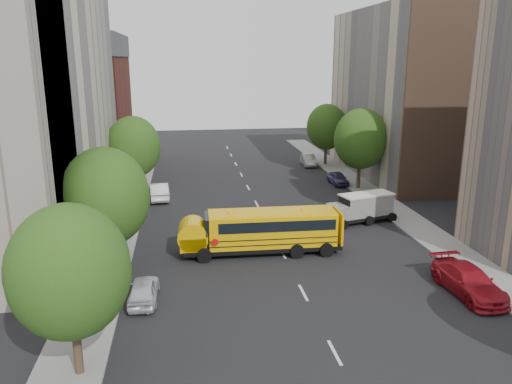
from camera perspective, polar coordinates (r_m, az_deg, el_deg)
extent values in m
plane|color=black|center=(35.96, 2.41, -5.81)|extent=(120.00, 120.00, 0.00)
cube|color=slate|center=(40.41, -15.24, -3.88)|extent=(3.00, 80.00, 0.12)
cube|color=slate|center=(43.87, 16.11, -2.45)|extent=(3.00, 80.00, 0.12)
cube|color=silver|center=(45.31, 0.08, -1.36)|extent=(0.15, 64.00, 0.01)
cube|color=beige|center=(40.81, -25.27, 9.71)|extent=(10.00, 26.00, 20.00)
cube|color=maroon|center=(62.43, -19.24, 8.41)|extent=(10.00, 15.00, 13.00)
cube|color=#BAA990|center=(58.46, 16.61, 10.69)|extent=(10.00, 22.00, 18.00)
cube|color=brown|center=(48.71, 22.02, 9.49)|extent=(10.10, 0.30, 18.00)
cylinder|color=gold|center=(70.18, 22.12, 17.82)|extent=(1.00, 1.00, 35.00)
cylinder|color=#38281C|center=(22.65, -19.75, -16.21)|extent=(0.36, 0.36, 2.70)
ellipsoid|color=#1F4312|center=(21.19, -20.54, -8.52)|extent=(4.80, 4.80, 5.52)
cylinder|color=#38281C|center=(31.49, -16.34, -6.71)|extent=(0.36, 0.36, 2.88)
ellipsoid|color=#1F4312|center=(30.40, -16.82, -0.53)|extent=(5.12, 5.12, 5.89)
cylinder|color=#38281C|center=(48.59, -13.58, 1.04)|extent=(0.36, 0.36, 2.81)
ellipsoid|color=#1F4312|center=(47.90, -13.83, 5.03)|extent=(4.99, 4.99, 5.74)
cylinder|color=#38281C|center=(51.37, 11.65, 1.98)|extent=(0.36, 0.36, 2.95)
ellipsoid|color=#1F4312|center=(50.70, 11.86, 5.96)|extent=(5.25, 5.25, 6.04)
cylinder|color=#38281C|center=(62.56, 7.95, 4.35)|extent=(0.36, 0.36, 2.74)
ellipsoid|color=#1F4312|center=(62.04, 8.06, 7.38)|extent=(4.86, 4.86, 5.59)
cube|color=black|center=(33.97, 0.65, -6.13)|extent=(10.61, 2.63, 0.28)
cube|color=#E5A904|center=(33.64, 1.77, -4.13)|extent=(8.54, 2.54, 2.17)
cube|color=#E5A904|center=(33.50, -6.75, -5.51)|extent=(1.74, 2.20, 0.94)
cube|color=black|center=(33.14, -5.10, -3.62)|extent=(0.52, 2.18, 1.13)
cube|color=#E5A904|center=(33.30, 1.79, -2.33)|extent=(8.53, 2.35, 0.13)
cube|color=black|center=(33.52, 2.10, -3.35)|extent=(7.78, 2.58, 0.71)
cube|color=black|center=(33.90, 1.76, -5.33)|extent=(8.54, 2.59, 0.06)
cube|color=black|center=(33.77, 1.77, -4.73)|extent=(8.54, 2.59, 0.06)
cube|color=#E5A904|center=(34.54, 8.84, -3.79)|extent=(0.19, 2.36, 2.17)
cube|color=#E5A904|center=(32.99, -2.59, -2.34)|extent=(0.58, 0.58, 0.09)
cube|color=#E5A904|center=(33.66, 5.44, -2.04)|extent=(0.58, 0.58, 0.09)
cylinder|color=#E5A904|center=(33.34, -6.78, -4.76)|extent=(2.03, 2.21, 1.98)
cylinder|color=red|center=(32.22, -4.39, -5.67)|extent=(0.47, 0.05, 0.47)
cylinder|color=black|center=(32.63, -5.53, -7.21)|extent=(0.95, 0.30, 0.94)
cylinder|color=black|center=(34.82, -5.65, -5.75)|extent=(0.95, 0.30, 0.94)
cylinder|color=black|center=(33.24, 4.50, -6.75)|extent=(0.95, 0.30, 0.94)
cylinder|color=black|center=(35.40, 3.74, -5.36)|extent=(0.95, 0.30, 0.94)
cylinder|color=black|center=(33.65, 7.66, -6.57)|extent=(0.95, 0.30, 0.94)
cylinder|color=black|center=(35.78, 6.72, -5.20)|extent=(0.95, 0.30, 0.94)
cube|color=black|center=(41.06, 11.82, -2.78)|extent=(5.71, 3.14, 0.27)
cube|color=silver|center=(41.04, 12.41, -1.44)|extent=(4.46, 2.72, 1.63)
cube|color=silver|center=(39.79, 9.51, -2.22)|extent=(1.66, 1.99, 1.09)
cube|color=silver|center=(40.81, 12.48, -0.28)|extent=(4.66, 2.86, 0.11)
cylinder|color=black|center=(39.29, 10.17, -3.62)|extent=(0.79, 0.41, 0.76)
cylinder|color=black|center=(40.74, 8.79, -2.89)|extent=(0.79, 0.41, 0.76)
cylinder|color=black|center=(40.48, 12.75, -3.20)|extent=(0.79, 0.41, 0.76)
cylinder|color=black|center=(41.88, 11.32, -2.50)|extent=(0.79, 0.41, 0.76)
cylinder|color=black|center=(41.64, 14.98, -2.83)|extent=(0.79, 0.41, 0.76)
cylinder|color=black|center=(43.01, 13.52, -2.17)|extent=(0.79, 0.41, 0.76)
imported|color=silver|center=(28.16, -12.71, -10.88)|extent=(1.64, 3.83, 1.29)
imported|color=white|center=(47.56, -11.00, 0.11)|extent=(2.02, 4.83, 1.55)
imported|color=maroon|center=(30.59, 23.12, -9.34)|extent=(2.46, 5.48, 1.56)
imported|color=#323358|center=(52.96, 9.35, 1.56)|extent=(1.63, 3.82, 1.29)
imported|color=#979692|center=(61.93, 6.02, 3.66)|extent=(1.74, 4.29, 1.38)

